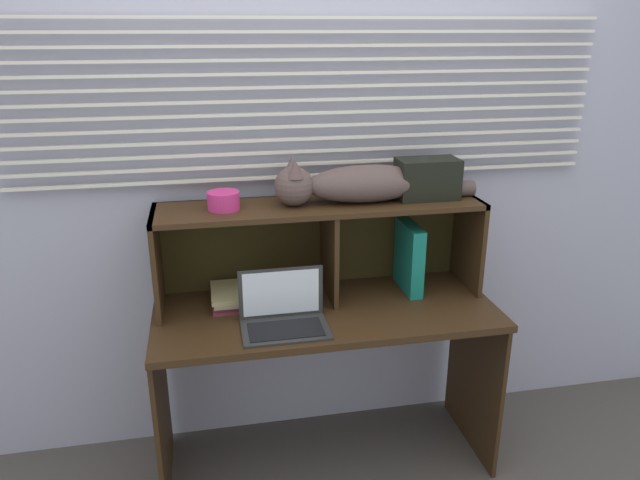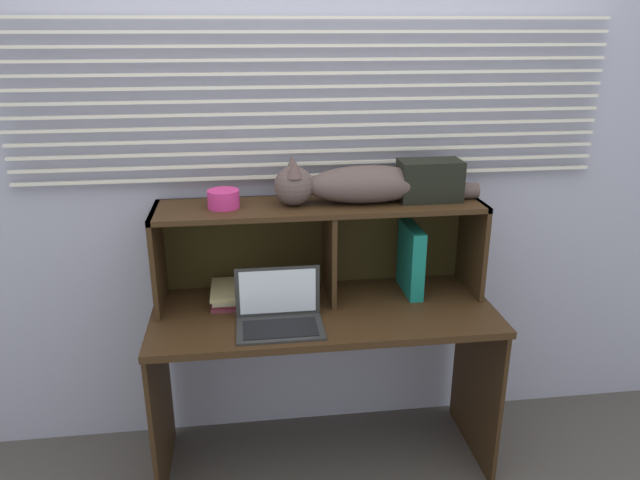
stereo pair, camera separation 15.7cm
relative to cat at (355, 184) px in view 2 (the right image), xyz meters
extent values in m
cube|color=#A9AAC1|center=(-0.14, 0.21, -0.01)|extent=(4.40, 0.04, 2.50)
cube|color=silver|center=(-0.14, 0.16, 0.00)|extent=(2.50, 0.02, 0.01)
cube|color=silver|center=(-0.14, 0.16, 0.06)|extent=(2.50, 0.02, 0.01)
cube|color=silver|center=(-0.14, 0.16, 0.11)|extent=(2.50, 0.02, 0.01)
cube|color=silver|center=(-0.14, 0.16, 0.16)|extent=(2.50, 0.02, 0.01)
cube|color=silver|center=(-0.14, 0.16, 0.22)|extent=(2.50, 0.02, 0.01)
cube|color=silver|center=(-0.14, 0.16, 0.27)|extent=(2.50, 0.02, 0.01)
cube|color=silver|center=(-0.14, 0.16, 0.32)|extent=(2.50, 0.02, 0.01)
cube|color=silver|center=(-0.14, 0.16, 0.38)|extent=(2.50, 0.02, 0.01)
cube|color=silver|center=(-0.14, 0.16, 0.43)|extent=(2.50, 0.02, 0.01)
cube|color=silver|center=(-0.14, 0.16, 0.48)|extent=(2.50, 0.02, 0.01)
cube|color=silver|center=(-0.14, 0.16, 0.54)|extent=(2.50, 0.02, 0.01)
cube|color=silver|center=(-0.14, 0.16, 0.59)|extent=(2.50, 0.02, 0.01)
cube|color=silver|center=(-0.14, 0.16, 0.65)|extent=(2.50, 0.02, 0.01)
cube|color=#372312|center=(-0.14, -0.13, -0.51)|extent=(1.42, 0.59, 0.03)
cube|color=#372312|center=(-0.84, -0.13, -0.89)|extent=(0.02, 0.53, 0.73)
cube|color=#372312|center=(0.56, -0.13, -0.89)|extent=(0.02, 0.53, 0.73)
cube|color=#372312|center=(-0.14, 0.00, -0.09)|extent=(1.36, 0.32, 0.02)
cube|color=#372312|center=(-0.82, 0.00, -0.29)|extent=(0.02, 0.32, 0.42)
cube|color=#372312|center=(0.53, 0.00, -0.29)|extent=(0.02, 0.32, 0.42)
cube|color=#372312|center=(-0.10, 0.00, -0.30)|extent=(0.02, 0.30, 0.39)
cube|color=#352A11|center=(-0.14, 0.15, -0.29)|extent=(1.36, 0.01, 0.42)
ellipsoid|color=brown|center=(0.05, 0.00, 0.00)|extent=(0.51, 0.19, 0.15)
sphere|color=brown|center=(-0.25, 0.00, 0.00)|extent=(0.16, 0.16, 0.16)
cone|color=brown|center=(-0.25, -0.04, 0.08)|extent=(0.07, 0.07, 0.07)
cone|color=brown|center=(-0.25, 0.04, 0.08)|extent=(0.07, 0.07, 0.07)
cylinder|color=brown|center=(0.40, 0.00, -0.04)|extent=(0.26, 0.07, 0.07)
cube|color=#2C2C2C|center=(-0.34, -0.28, -0.49)|extent=(0.34, 0.22, 0.01)
cube|color=#2C2C2C|center=(-0.34, -0.18, -0.38)|extent=(0.34, 0.01, 0.21)
cube|color=white|center=(-0.34, -0.18, -0.38)|extent=(0.30, 0.00, 0.18)
cube|color=black|center=(-0.34, -0.30, -0.48)|extent=(0.29, 0.15, 0.00)
cube|color=#147768|center=(0.26, 0.00, -0.34)|extent=(0.06, 0.24, 0.30)
cube|color=maroon|center=(-0.51, 0.00, -0.49)|extent=(0.19, 0.23, 0.02)
cube|color=maroon|center=(-0.51, 0.01, -0.47)|extent=(0.19, 0.23, 0.02)
cube|color=gray|center=(-0.51, -0.01, -0.46)|extent=(0.19, 0.23, 0.02)
cube|color=tan|center=(-0.51, -0.01, -0.44)|extent=(0.19, 0.23, 0.02)
cylinder|color=#CD307C|center=(-0.54, 0.00, -0.04)|extent=(0.13, 0.13, 0.07)
cube|color=black|center=(0.32, 0.00, 0.01)|extent=(0.26, 0.14, 0.17)
camera|label=1|loc=(-0.60, -2.32, 0.62)|focal=33.58mm
camera|label=2|loc=(-0.45, -2.35, 0.62)|focal=33.58mm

